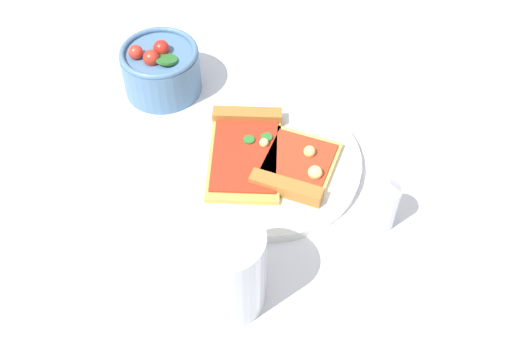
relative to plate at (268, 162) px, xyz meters
The scene contains 7 objects.
ground_plane 0.06m from the plate, 112.16° to the left, with size 2.40×2.40×0.00m, color silver.
plate is the anchor object (origin of this frame).
pizza_slice_near 0.04m from the plate, behind, with size 0.14×0.18×0.02m.
pizza_slice_far 0.05m from the plate, 14.64° to the right, with size 0.09×0.11×0.02m.
salad_bowl 0.22m from the plate, 155.82° to the left, with size 0.11×0.11×0.09m.
soda_glass 0.21m from the plate, 82.92° to the right, with size 0.08×0.08×0.12m.
pepper_shaker 0.17m from the plate, 13.50° to the right, with size 0.04×0.04×0.08m.
Camera 1 is at (0.20, -0.58, 0.65)m, focal length 44.50 mm.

